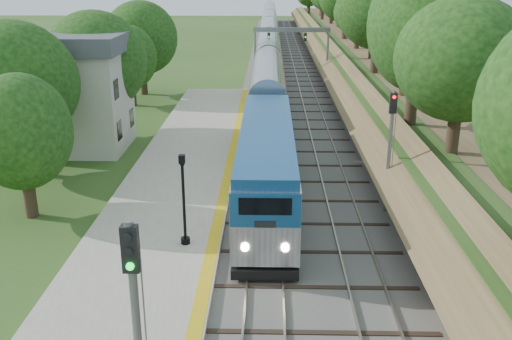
{
  "coord_description": "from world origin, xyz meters",
  "views": [
    {
      "loc": [
        0.13,
        -8.78,
        11.92
      ],
      "look_at": [
        -0.5,
        17.4,
        2.8
      ],
      "focal_mm": 40.0,
      "sensor_mm": 36.0,
      "label": 1
    }
  ],
  "objects_px": {
    "signal_gantry": "(291,40)",
    "lamppost_far": "(184,205)",
    "train": "(269,43)",
    "signal_platform": "(136,320)",
    "station_building": "(66,91)",
    "signal_farside": "(390,139)"
  },
  "relations": [
    {
      "from": "train",
      "to": "signal_platform",
      "type": "bearing_deg",
      "value": -92.25
    },
    {
      "from": "train",
      "to": "signal_platform",
      "type": "xyz_separation_m",
      "value": [
        -2.9,
        -73.66,
        2.23
      ]
    },
    {
      "from": "signal_gantry",
      "to": "lamppost_far",
      "type": "height_order",
      "value": "signal_gantry"
    },
    {
      "from": "station_building",
      "to": "lamppost_far",
      "type": "bearing_deg",
      "value": -56.57
    },
    {
      "from": "signal_gantry",
      "to": "signal_farside",
      "type": "distance_m",
      "value": 36.38
    },
    {
      "from": "signal_platform",
      "to": "signal_farside",
      "type": "distance_m",
      "value": 18.77
    },
    {
      "from": "station_building",
      "to": "lamppost_far",
      "type": "height_order",
      "value": "station_building"
    },
    {
      "from": "train",
      "to": "signal_platform",
      "type": "distance_m",
      "value": 73.75
    },
    {
      "from": "train",
      "to": "lamppost_far",
      "type": "height_order",
      "value": "lamppost_far"
    },
    {
      "from": "station_building",
      "to": "signal_platform",
      "type": "relative_size",
      "value": 1.33
    },
    {
      "from": "station_building",
      "to": "train",
      "type": "bearing_deg",
      "value": 73.09
    },
    {
      "from": "signal_gantry",
      "to": "train",
      "type": "xyz_separation_m",
      "value": [
        -2.47,
        21.06,
        -2.7
      ]
    },
    {
      "from": "signal_gantry",
      "to": "train",
      "type": "height_order",
      "value": "signal_gantry"
    },
    {
      "from": "signal_gantry",
      "to": "lamppost_far",
      "type": "relative_size",
      "value": 2.01
    },
    {
      "from": "train",
      "to": "lamppost_far",
      "type": "bearing_deg",
      "value": -93.33
    },
    {
      "from": "station_building",
      "to": "signal_platform",
      "type": "height_order",
      "value": "station_building"
    },
    {
      "from": "lamppost_far",
      "to": "station_building",
      "type": "bearing_deg",
      "value": 123.43
    },
    {
      "from": "station_building",
      "to": "lamppost_far",
      "type": "relative_size",
      "value": 2.06
    },
    {
      "from": "train",
      "to": "signal_gantry",
      "type": "bearing_deg",
      "value": -83.31
    },
    {
      "from": "lamppost_far",
      "to": "train",
      "type": "bearing_deg",
      "value": 86.67
    },
    {
      "from": "train",
      "to": "station_building",
      "type": "bearing_deg",
      "value": -106.91
    },
    {
      "from": "signal_platform",
      "to": "station_building",
      "type": "bearing_deg",
      "value": 111.9
    }
  ]
}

